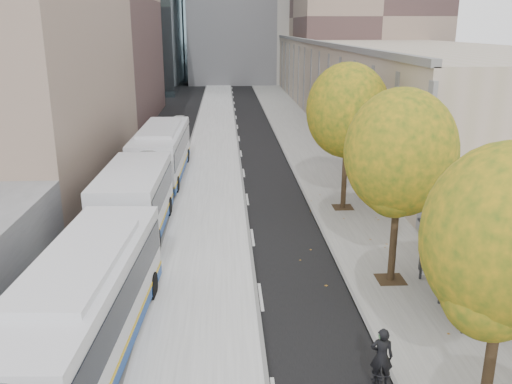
{
  "coord_description": "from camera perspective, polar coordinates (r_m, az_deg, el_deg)",
  "views": [
    {
      "loc": [
        -2.88,
        -6.26,
        9.75
      ],
      "look_at": [
        -1.52,
        17.32,
        2.5
      ],
      "focal_mm": 38.0,
      "sensor_mm": 36.0,
      "label": 1
    }
  ],
  "objects": [
    {
      "name": "distant_car",
      "position": [
        54.89,
        -8.21,
        7.32
      ],
      "size": [
        2.26,
        3.93,
        1.26
      ],
      "primitive_type": "imported",
      "rotation": [
        0.0,
        0.0,
        -0.22
      ],
      "color": "silver",
      "rests_on": "ground"
    },
    {
      "name": "tree_d",
      "position": [
        29.3,
        9.62,
        8.43
      ],
      "size": [
        4.4,
        4.4,
        7.6
      ],
      "color": "black",
      "rests_on": "sidewalk"
    },
    {
      "name": "bus_platform",
      "position": [
        42.39,
        -4.56,
        3.81
      ],
      "size": [
        4.25,
        150.0,
        0.15
      ],
      "primitive_type": "cube",
      "color": "#AAAAAA",
      "rests_on": "ground"
    },
    {
      "name": "tree_c",
      "position": [
        20.81,
        14.97,
        4.0
      ],
      "size": [
        4.2,
        4.2,
        7.28
      ],
      "color": "black",
      "rests_on": "sidewalk"
    },
    {
      "name": "bus_far",
      "position": [
        32.36,
        -10.89,
        2.47
      ],
      "size": [
        3.22,
        19.46,
        3.23
      ],
      "rotation": [
        0.0,
        0.0,
        -0.02
      ],
      "color": "silver",
      "rests_on": "ground"
    },
    {
      "name": "cyclist",
      "position": [
        15.78,
        12.96,
        -18.01
      ],
      "size": [
        0.82,
        1.72,
        2.13
      ],
      "rotation": [
        0.0,
        0.0,
        -0.22
      ],
      "color": "black",
      "rests_on": "ground"
    },
    {
      "name": "sidewalk",
      "position": [
        42.96,
        6.19,
        3.9
      ],
      "size": [
        4.75,
        150.0,
        0.08
      ],
      "primitive_type": "cube",
      "color": "gray",
      "rests_on": "ground"
    },
    {
      "name": "tree_b",
      "position": [
        13.81,
        25.0,
        -4.56
      ],
      "size": [
        4.0,
        4.0,
        6.97
      ],
      "color": "black",
      "rests_on": "sidewalk"
    },
    {
      "name": "building_tan",
      "position": [
        72.85,
        11.6,
        12.2
      ],
      "size": [
        18.0,
        92.0,
        8.0
      ],
      "primitive_type": "cube",
      "color": "tan",
      "rests_on": "ground"
    },
    {
      "name": "bus_shelter",
      "position": [
        20.66,
        21.58,
        -5.66
      ],
      "size": [
        1.9,
        4.4,
        2.53
      ],
      "color": "#383A3F",
      "rests_on": "sidewalk"
    }
  ]
}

